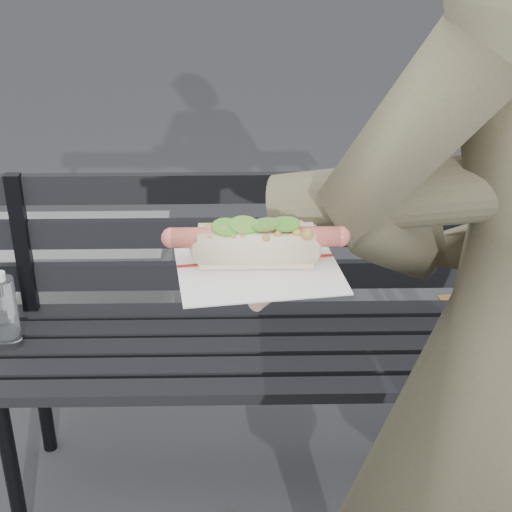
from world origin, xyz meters
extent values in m
cylinder|color=black|center=(-0.62, 0.63, 0.23)|extent=(0.04, 0.04, 0.45)
cylinder|color=black|center=(-0.62, 0.97, 0.23)|extent=(0.04, 0.04, 0.45)
cylinder|color=black|center=(0.72, 0.97, 0.23)|extent=(0.04, 0.04, 0.45)
cube|color=black|center=(0.05, 0.62, 0.47)|extent=(1.50, 0.07, 0.03)
cube|color=black|center=(0.05, 0.71, 0.47)|extent=(1.50, 0.07, 0.03)
cube|color=black|center=(0.05, 0.80, 0.47)|extent=(1.50, 0.07, 0.03)
cube|color=black|center=(0.05, 0.89, 0.47)|extent=(1.50, 0.07, 0.03)
cube|color=black|center=(0.05, 0.98, 0.47)|extent=(1.50, 0.07, 0.03)
cube|color=black|center=(-0.62, 0.99, 0.67)|extent=(0.04, 0.03, 0.42)
cube|color=black|center=(0.05, 1.01, 0.57)|extent=(1.50, 0.02, 0.08)
cube|color=black|center=(0.05, 1.01, 0.70)|extent=(1.50, 0.02, 0.08)
cube|color=black|center=(0.05, 1.01, 0.83)|extent=(1.50, 0.02, 0.08)
cylinder|color=white|center=(-0.63, 0.81, 0.57)|extent=(0.06, 0.06, 0.19)
cube|color=slate|center=(-0.91, 1.65, 0.20)|extent=(1.20, 0.40, 0.40)
cylinder|color=#4D4B33|center=(0.25, 0.03, 1.22)|extent=(0.51, 0.23, 0.19)
cylinder|color=#D8A384|center=(0.02, -0.06, 1.16)|extent=(0.09, 0.08, 0.07)
ellipsoid|color=#D8A384|center=(-0.02, -0.07, 1.15)|extent=(0.10, 0.11, 0.03)
cylinder|color=#D8A384|center=(-0.07, -0.10, 1.15)|extent=(0.05, 0.02, 0.02)
cylinder|color=#D8A384|center=(-0.07, -0.08, 1.15)|extent=(0.05, 0.02, 0.02)
cylinder|color=#D8A384|center=(-0.07, -0.06, 1.15)|extent=(0.05, 0.02, 0.02)
cylinder|color=#D8A384|center=(-0.07, -0.04, 1.15)|extent=(0.05, 0.02, 0.02)
cylinder|color=#D8A384|center=(-0.01, -0.12, 1.15)|extent=(0.04, 0.05, 0.02)
cube|color=white|center=(-0.02, -0.07, 1.17)|extent=(0.21, 0.21, 0.00)
cube|color=#B21E1E|center=(-0.02, -0.07, 1.17)|extent=(0.19, 0.03, 0.00)
cylinder|color=#DB6654|center=(-0.02, -0.07, 1.20)|extent=(0.20, 0.02, 0.02)
sphere|color=#DB6654|center=(-0.12, -0.07, 1.20)|extent=(0.03, 0.02, 0.02)
sphere|color=#DB6654|center=(0.08, -0.07, 1.20)|extent=(0.02, 0.02, 0.02)
sphere|color=#9E6B2D|center=(0.03, -0.08, 1.21)|extent=(0.01, 0.01, 0.01)
sphere|color=#9E6B2D|center=(-0.06, -0.07, 1.21)|extent=(0.01, 0.01, 0.01)
sphere|color=#9E6B2D|center=(-0.06, -0.06, 1.21)|extent=(0.01, 0.01, 0.01)
sphere|color=#9E6B2D|center=(0.03, -0.07, 1.20)|extent=(0.01, 0.01, 0.01)
sphere|color=#9E6B2D|center=(-0.07, -0.08, 1.21)|extent=(0.01, 0.01, 0.01)
sphere|color=#9E6B2D|center=(-0.03, -0.07, 1.20)|extent=(0.01, 0.01, 0.01)
sphere|color=#9E6B2D|center=(-0.06, -0.07, 1.20)|extent=(0.01, 0.01, 0.01)
sphere|color=#9E6B2D|center=(-0.07, -0.07, 1.20)|extent=(0.01, 0.01, 0.01)
sphere|color=#9E6B2D|center=(0.04, -0.04, 1.21)|extent=(0.01, 0.01, 0.01)
sphere|color=#9E6B2D|center=(0.02, -0.07, 1.20)|extent=(0.01, 0.01, 0.01)
sphere|color=#9E6B2D|center=(-0.04, -0.08, 1.21)|extent=(0.01, 0.01, 0.01)
sphere|color=#9E6B2D|center=(-0.05, -0.05, 1.21)|extent=(0.01, 0.01, 0.01)
sphere|color=#9E6B2D|center=(0.02, -0.06, 1.21)|extent=(0.01, 0.01, 0.01)
sphere|color=#9E6B2D|center=(-0.05, -0.07, 1.21)|extent=(0.01, 0.01, 0.01)
sphere|color=#9E6B2D|center=(-0.04, -0.08, 1.21)|extent=(0.01, 0.01, 0.01)
sphere|color=#9E6B2D|center=(-0.03, -0.08, 1.21)|extent=(0.01, 0.01, 0.01)
sphere|color=#9E6B2D|center=(-0.03, -0.08, 1.21)|extent=(0.01, 0.01, 0.01)
sphere|color=#9E6B2D|center=(-0.07, -0.06, 1.21)|extent=(0.01, 0.01, 0.01)
sphere|color=#9E6B2D|center=(-0.07, -0.08, 1.20)|extent=(0.01, 0.01, 0.01)
sphere|color=#9E6B2D|center=(-0.05, -0.08, 1.21)|extent=(0.01, 0.01, 0.01)
sphere|color=#9E6B2D|center=(0.01, -0.07, 1.20)|extent=(0.01, 0.01, 0.01)
sphere|color=#9E6B2D|center=(0.01, -0.08, 1.21)|extent=(0.01, 0.01, 0.01)
sphere|color=#9E6B2D|center=(0.04, -0.08, 1.21)|extent=(0.01, 0.01, 0.01)
sphere|color=#9E6B2D|center=(0.00, -0.09, 1.21)|extent=(0.01, 0.01, 0.01)
sphere|color=#9E6B2D|center=(0.02, -0.05, 1.21)|extent=(0.01, 0.01, 0.01)
sphere|color=#9E6B2D|center=(0.00, -0.05, 1.21)|extent=(0.01, 0.01, 0.01)
sphere|color=#9E6B2D|center=(0.02, -0.05, 1.21)|extent=(0.01, 0.01, 0.01)
sphere|color=#9E6B2D|center=(0.00, -0.09, 1.21)|extent=(0.01, 0.01, 0.01)
cylinder|color=#539B2A|center=(-0.05, -0.07, 1.22)|extent=(0.04, 0.04, 0.01)
cylinder|color=#539B2A|center=(-0.03, -0.06, 1.22)|extent=(0.04, 0.04, 0.01)
cylinder|color=#539B2A|center=(0.00, -0.06, 1.22)|extent=(0.04, 0.04, 0.01)
cylinder|color=#539B2A|center=(0.02, -0.06, 1.22)|extent=(0.04, 0.04, 0.00)
cube|color=brown|center=(0.81, 1.85, 0.00)|extent=(0.09, 0.07, 0.00)
camera|label=1|loc=(-0.03, -0.90, 1.60)|focal=55.00mm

